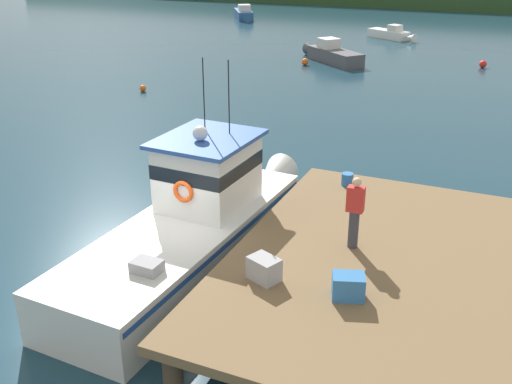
{
  "coord_description": "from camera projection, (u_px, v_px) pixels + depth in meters",
  "views": [
    {
      "loc": [
        6.85,
        -11.08,
        7.46
      ],
      "look_at": [
        1.2,
        1.79,
        1.4
      ],
      "focal_mm": 41.75,
      "sensor_mm": 36.0,
      "label": 1
    }
  ],
  "objects": [
    {
      "name": "dock",
      "position": [
        377.0,
        264.0,
        12.6
      ],
      "size": [
        6.0,
        9.0,
        1.2
      ],
      "color": "#4C3D2D",
      "rests_on": "ground"
    },
    {
      "name": "mooring_buoy_inshore",
      "position": [
        143.0,
        88.0,
        30.92
      ],
      "size": [
        0.34,
        0.34,
        0.34
      ],
      "primitive_type": "sphere",
      "color": "#EA5B19",
      "rests_on": "ground"
    },
    {
      "name": "deckhand_by_the_boat",
      "position": [
        355.0,
        211.0,
        12.69
      ],
      "size": [
        0.36,
        0.22,
        1.63
      ],
      "color": "#383842",
      "rests_on": "dock"
    },
    {
      "name": "crate_single_far",
      "position": [
        264.0,
        269.0,
        11.69
      ],
      "size": [
        0.72,
        0.64,
        0.48
      ],
      "primitive_type": "cube",
      "rotation": [
        0.0,
        0.0,
        -0.39
      ],
      "color": "#9E9EA3",
      "rests_on": "dock"
    },
    {
      "name": "main_fishing_boat",
      "position": [
        196.0,
        222.0,
        14.61
      ],
      "size": [
        2.91,
        9.87,
        4.8
      ],
      "color": "silver",
      "rests_on": "ground"
    },
    {
      "name": "mooring_buoy_outer",
      "position": [
        305.0,
        62.0,
        37.22
      ],
      "size": [
        0.43,
        0.43,
        0.43
      ],
      "primitive_type": "sphere",
      "color": "#EA5B19",
      "rests_on": "ground"
    },
    {
      "name": "ground_plane",
      "position": [
        183.0,
        262.0,
        14.8
      ],
      "size": [
        200.0,
        200.0,
        0.0
      ],
      "primitive_type": "plane",
      "color": "#193847"
    },
    {
      "name": "moored_boat_far_left",
      "position": [
        331.0,
        54.0,
        38.16
      ],
      "size": [
        5.03,
        4.44,
        1.43
      ],
      "color": "#4C4C51",
      "rests_on": "ground"
    },
    {
      "name": "crate_stack_near_edge",
      "position": [
        348.0,
        286.0,
        11.12
      ],
      "size": [
        0.71,
        0.61,
        0.48
      ],
      "primitive_type": "cube",
      "rotation": [
        0.0,
        0.0,
        0.33
      ],
      "color": "#3370B2",
      "rests_on": "dock"
    },
    {
      "name": "bait_bucket",
      "position": [
        347.0,
        179.0,
        16.18
      ],
      "size": [
        0.32,
        0.32,
        0.34
      ],
      "primitive_type": "cylinder",
      "color": "#2866B2",
      "rests_on": "dock"
    },
    {
      "name": "mooring_buoy_spare_mooring",
      "position": [
        483.0,
        64.0,
        36.47
      ],
      "size": [
        0.45,
        0.45,
        0.45
      ],
      "primitive_type": "sphere",
      "color": "red",
      "rests_on": "ground"
    },
    {
      "name": "moored_boat_mid_harbor",
      "position": [
        244.0,
        14.0,
        57.77
      ],
      "size": [
        3.81,
        5.21,
        1.39
      ],
      "color": "#285184",
      "rests_on": "ground"
    },
    {
      "name": "moored_boat_outer_mooring",
      "position": [
        391.0,
        34.0,
        46.68
      ],
      "size": [
        4.2,
        2.9,
        1.1
      ],
      "color": "white",
      "rests_on": "ground"
    }
  ]
}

